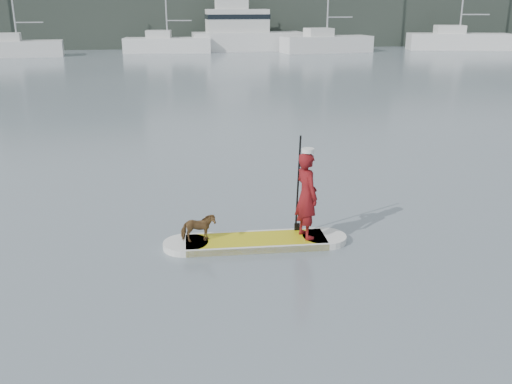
{
  "coord_description": "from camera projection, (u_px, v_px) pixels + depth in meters",
  "views": [
    {
      "loc": [
        -0.0,
        -5.84,
        4.12
      ],
      "look_at": [
        1.36,
        3.46,
        1.0
      ],
      "focal_mm": 40.0,
      "sensor_mm": 36.0,
      "label": 1
    }
  ],
  "objects": [
    {
      "name": "ground",
      "position": [
        185.0,
        367.0,
        6.78
      ],
      "size": [
        140.0,
        140.0,
        0.0
      ],
      "primitive_type": "plane",
      "color": "slate",
      "rests_on": "ground"
    },
    {
      "name": "paddleboard",
      "position": [
        256.0,
        242.0,
        10.2
      ],
      "size": [
        3.3,
        0.87,
        0.12
      ],
      "rotation": [
        0.0,
        0.0,
        -0.03
      ],
      "color": "gold",
      "rests_on": "ground"
    },
    {
      "name": "paddler",
      "position": [
        307.0,
        195.0,
        10.03
      ],
      "size": [
        0.51,
        0.65,
        1.56
      ],
      "primitive_type": "imported",
      "rotation": [
        0.0,
        0.0,
        1.84
      ],
      "color": "maroon",
      "rests_on": "paddleboard"
    },
    {
      "name": "white_cap",
      "position": [
        308.0,
        150.0,
        9.78
      ],
      "size": [
        0.22,
        0.22,
        0.07
      ],
      "primitive_type": "cylinder",
      "color": "silver",
      "rests_on": "paddler"
    },
    {
      "name": "dog",
      "position": [
        198.0,
        228.0,
        9.99
      ],
      "size": [
        0.63,
        0.34,
        0.51
      ],
      "primitive_type": "imported",
      "rotation": [
        0.0,
        0.0,
        1.69
      ],
      "color": "#512E1C",
      "rests_on": "paddleboard"
    },
    {
      "name": "paddle",
      "position": [
        298.0,
        196.0,
        10.34
      ],
      "size": [
        0.1,
        0.3,
        2.0
      ],
      "rotation": [
        0.0,
        0.0,
        -0.03
      ],
      "color": "black",
      "rests_on": "ground"
    },
    {
      "name": "sailboat_c",
      "position": [
        17.0,
        47.0,
        45.79
      ],
      "size": [
        7.11,
        3.11,
        9.89
      ],
      "rotation": [
        0.0,
        0.0,
        0.12
      ],
      "color": "silver",
      "rests_on": "ground"
    },
    {
      "name": "sailboat_d",
      "position": [
        167.0,
        43.0,
        49.67
      ],
      "size": [
        7.68,
        2.97,
        11.06
      ],
      "rotation": [
        0.0,
        0.0,
        -0.09
      ],
      "color": "silver",
      "rests_on": "ground"
    },
    {
      "name": "sailboat_e",
      "position": [
        326.0,
        43.0,
        49.87
      ],
      "size": [
        8.16,
        3.74,
        11.4
      ],
      "rotation": [
        0.0,
        0.0,
        0.16
      ],
      "color": "silver",
      "rests_on": "ground"
    },
    {
      "name": "sailboat_f",
      "position": [
        458.0,
        39.0,
        52.68
      ],
      "size": [
        9.52,
        4.54,
        13.71
      ],
      "rotation": [
        0.0,
        0.0,
        -0.21
      ],
      "color": "silver",
      "rests_on": "ground"
    },
    {
      "name": "motor_yacht_a",
      "position": [
        243.0,
        32.0,
        51.29
      ],
      "size": [
        10.05,
        3.57,
        5.94
      ],
      "rotation": [
        0.0,
        0.0,
        0.05
      ],
      "color": "silver",
      "rests_on": "ground"
    },
    {
      "name": "shore_mass",
      "position": [
        169.0,
        15.0,
        55.6
      ],
      "size": [
        90.0,
        6.0,
        6.0
      ],
      "primitive_type": "cube",
      "color": "#212923",
      "rests_on": "ground"
    },
    {
      "name": "shore_building_east",
      "position": [
        345.0,
        4.0,
        58.7
      ],
      "size": [
        10.0,
        4.0,
        8.0
      ],
      "primitive_type": "cube",
      "color": "#212923",
      "rests_on": "ground"
    }
  ]
}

